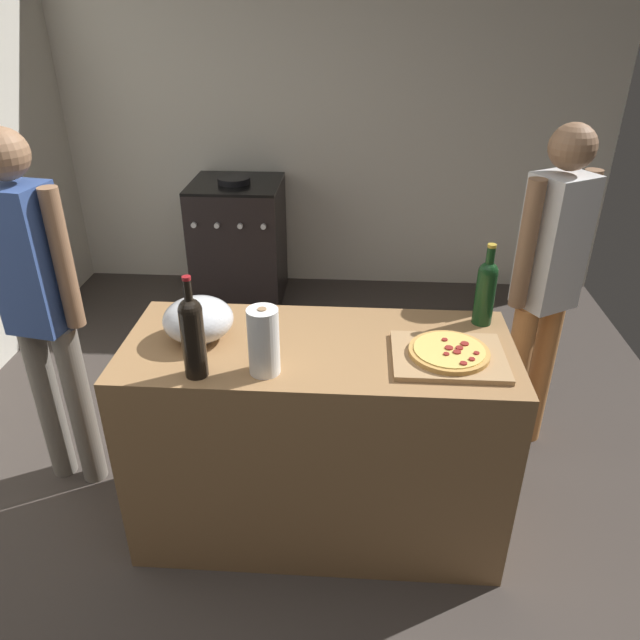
{
  "coord_description": "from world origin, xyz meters",
  "views": [
    {
      "loc": [
        0.33,
        -1.29,
        2.03
      ],
      "look_at": [
        0.2,
        0.73,
        0.93
      ],
      "focal_mm": 33.86,
      "sensor_mm": 36.0,
      "label": 1
    }
  ],
  "objects_px": {
    "stove": "(239,241)",
    "wine_bottle_dark": "(193,334)",
    "pizza": "(449,352)",
    "person_in_red": "(547,279)",
    "paper_towel_roll": "(264,341)",
    "person_in_stripes": "(38,299)",
    "wine_bottle_green": "(486,289)",
    "mixing_bowl": "(198,319)"
  },
  "relations": [
    {
      "from": "wine_bottle_dark",
      "to": "stove",
      "type": "xyz_separation_m",
      "value": [
        -0.33,
        2.4,
        -0.6
      ]
    },
    {
      "from": "pizza",
      "to": "stove",
      "type": "height_order",
      "value": "pizza"
    },
    {
      "from": "pizza",
      "to": "stove",
      "type": "bearing_deg",
      "value": 118.11
    },
    {
      "from": "mixing_bowl",
      "to": "paper_towel_roll",
      "type": "height_order",
      "value": "paper_towel_roll"
    },
    {
      "from": "mixing_bowl",
      "to": "wine_bottle_green",
      "type": "relative_size",
      "value": 0.79
    },
    {
      "from": "person_in_red",
      "to": "wine_bottle_dark",
      "type": "bearing_deg",
      "value": -149.51
    },
    {
      "from": "mixing_bowl",
      "to": "paper_towel_roll",
      "type": "xyz_separation_m",
      "value": [
        0.28,
        -0.21,
        0.04
      ]
    },
    {
      "from": "stove",
      "to": "person_in_red",
      "type": "bearing_deg",
      "value": -42.85
    },
    {
      "from": "pizza",
      "to": "stove",
      "type": "relative_size",
      "value": 0.31
    },
    {
      "from": "mixing_bowl",
      "to": "wine_bottle_green",
      "type": "distance_m",
      "value": 1.1
    },
    {
      "from": "pizza",
      "to": "person_in_red",
      "type": "distance_m",
      "value": 0.83
    },
    {
      "from": "mixing_bowl",
      "to": "paper_towel_roll",
      "type": "relative_size",
      "value": 1.07
    },
    {
      "from": "wine_bottle_green",
      "to": "mixing_bowl",
      "type": "bearing_deg",
      "value": -169.78
    },
    {
      "from": "stove",
      "to": "person_in_stripes",
      "type": "height_order",
      "value": "person_in_stripes"
    },
    {
      "from": "person_in_stripes",
      "to": "wine_bottle_dark",
      "type": "bearing_deg",
      "value": -29.55
    },
    {
      "from": "stove",
      "to": "person_in_red",
      "type": "relative_size",
      "value": 0.58
    },
    {
      "from": "wine_bottle_green",
      "to": "wine_bottle_dark",
      "type": "distance_m",
      "value": 1.12
    },
    {
      "from": "person_in_stripes",
      "to": "person_in_red",
      "type": "relative_size",
      "value": 1.02
    },
    {
      "from": "paper_towel_roll",
      "to": "person_in_stripes",
      "type": "xyz_separation_m",
      "value": [
        -0.99,
        0.4,
        -0.07
      ]
    },
    {
      "from": "paper_towel_roll",
      "to": "wine_bottle_green",
      "type": "distance_m",
      "value": 0.9
    },
    {
      "from": "paper_towel_roll",
      "to": "person_in_stripes",
      "type": "relative_size",
      "value": 0.15
    },
    {
      "from": "mixing_bowl",
      "to": "paper_towel_roll",
      "type": "bearing_deg",
      "value": -37.14
    },
    {
      "from": "paper_towel_roll",
      "to": "wine_bottle_dark",
      "type": "height_order",
      "value": "wine_bottle_dark"
    },
    {
      "from": "mixing_bowl",
      "to": "wine_bottle_green",
      "type": "height_order",
      "value": "wine_bottle_green"
    },
    {
      "from": "paper_towel_roll",
      "to": "wine_bottle_dark",
      "type": "bearing_deg",
      "value": -171.68
    },
    {
      "from": "paper_towel_roll",
      "to": "wine_bottle_green",
      "type": "height_order",
      "value": "wine_bottle_green"
    },
    {
      "from": "stove",
      "to": "wine_bottle_dark",
      "type": "bearing_deg",
      "value": -82.24
    },
    {
      "from": "wine_bottle_dark",
      "to": "wine_bottle_green",
      "type": "bearing_deg",
      "value": 23.05
    },
    {
      "from": "pizza",
      "to": "person_in_red",
      "type": "height_order",
      "value": "person_in_red"
    },
    {
      "from": "paper_towel_roll",
      "to": "wine_bottle_dark",
      "type": "relative_size",
      "value": 0.67
    },
    {
      "from": "mixing_bowl",
      "to": "stove",
      "type": "distance_m",
      "value": 2.24
    },
    {
      "from": "pizza",
      "to": "stove",
      "type": "distance_m",
      "value": 2.59
    },
    {
      "from": "wine_bottle_dark",
      "to": "person_in_red",
      "type": "distance_m",
      "value": 1.61
    },
    {
      "from": "paper_towel_roll",
      "to": "person_in_red",
      "type": "bearing_deg",
      "value": 34.09
    },
    {
      "from": "paper_towel_roll",
      "to": "stove",
      "type": "relative_size",
      "value": 0.27
    },
    {
      "from": "person_in_stripes",
      "to": "stove",
      "type": "bearing_deg",
      "value": 77.54
    },
    {
      "from": "person_in_stripes",
      "to": "paper_towel_roll",
      "type": "bearing_deg",
      "value": -21.9
    },
    {
      "from": "pizza",
      "to": "paper_towel_roll",
      "type": "height_order",
      "value": "paper_towel_roll"
    },
    {
      "from": "wine_bottle_dark",
      "to": "person_in_red",
      "type": "height_order",
      "value": "person_in_red"
    },
    {
      "from": "wine_bottle_green",
      "to": "person_in_stripes",
      "type": "distance_m",
      "value": 1.8
    },
    {
      "from": "pizza",
      "to": "stove",
      "type": "xyz_separation_m",
      "value": [
        -1.2,
        2.25,
        -0.47
      ]
    },
    {
      "from": "wine_bottle_dark",
      "to": "person_in_stripes",
      "type": "bearing_deg",
      "value": 150.45
    }
  ]
}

